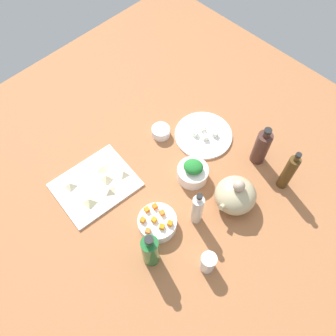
{
  "coord_description": "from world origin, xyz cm",
  "views": [
    {
      "loc": [
        51.03,
        51.35,
        131.73
      ],
      "look_at": [
        0.0,
        0.0,
        8.0
      ],
      "focal_mm": 37.51,
      "sensor_mm": 36.0,
      "label": 1
    }
  ],
  "objects_px": {
    "bottle_1": "(261,147)",
    "bowl_greens": "(193,173)",
    "bowl_small_side": "(161,132)",
    "plate_tofu": "(203,135)",
    "bottle_3": "(150,251)",
    "cutting_board": "(95,185)",
    "bottle_2": "(288,172)",
    "teapot": "(235,195)",
    "bottle_0": "(197,209)",
    "bowl_carrots": "(157,223)",
    "drinking_glass_0": "(208,262)"
  },
  "relations": [
    {
      "from": "plate_tofu",
      "to": "bottle_3",
      "type": "relative_size",
      "value": 1.21
    },
    {
      "from": "bottle_0",
      "to": "bottle_2",
      "type": "relative_size",
      "value": 0.89
    },
    {
      "from": "plate_tofu",
      "to": "teapot",
      "type": "relative_size",
      "value": 1.44
    },
    {
      "from": "bowl_greens",
      "to": "bowl_carrots",
      "type": "bearing_deg",
      "value": 11.76
    },
    {
      "from": "plate_tofu",
      "to": "drinking_glass_0",
      "type": "height_order",
      "value": "drinking_glass_0"
    },
    {
      "from": "bowl_greens",
      "to": "bowl_carrots",
      "type": "height_order",
      "value": "bowl_greens"
    },
    {
      "from": "bowl_greens",
      "to": "drinking_glass_0",
      "type": "relative_size",
      "value": 1.31
    },
    {
      "from": "bowl_carrots",
      "to": "teapot",
      "type": "relative_size",
      "value": 0.84
    },
    {
      "from": "bowl_greens",
      "to": "bottle_3",
      "type": "height_order",
      "value": "bottle_3"
    },
    {
      "from": "bowl_carrots",
      "to": "teapot",
      "type": "xyz_separation_m",
      "value": [
        -0.28,
        0.14,
        0.04
      ]
    },
    {
      "from": "bottle_3",
      "to": "bowl_small_side",
      "type": "bearing_deg",
      "value": -137.8
    },
    {
      "from": "bowl_small_side",
      "to": "teapot",
      "type": "distance_m",
      "value": 0.45
    },
    {
      "from": "bowl_small_side",
      "to": "drinking_glass_0",
      "type": "distance_m",
      "value": 0.62
    },
    {
      "from": "bottle_1",
      "to": "drinking_glass_0",
      "type": "xyz_separation_m",
      "value": [
        0.5,
        0.16,
        -0.04
      ]
    },
    {
      "from": "bowl_small_side",
      "to": "teapot",
      "type": "relative_size",
      "value": 0.45
    },
    {
      "from": "bowl_small_side",
      "to": "drinking_glass_0",
      "type": "relative_size",
      "value": 0.83
    },
    {
      "from": "cutting_board",
      "to": "bottle_2",
      "type": "distance_m",
      "value": 0.78
    },
    {
      "from": "bottle_0",
      "to": "bottle_1",
      "type": "distance_m",
      "value": 0.39
    },
    {
      "from": "bowl_small_side",
      "to": "bottle_3",
      "type": "bearing_deg",
      "value": 42.2
    },
    {
      "from": "plate_tofu",
      "to": "bottle_0",
      "type": "relative_size",
      "value": 1.26
    },
    {
      "from": "cutting_board",
      "to": "plate_tofu",
      "type": "distance_m",
      "value": 0.52
    },
    {
      "from": "bowl_carrots",
      "to": "bottle_3",
      "type": "xyz_separation_m",
      "value": [
        0.11,
        0.08,
        0.07
      ]
    },
    {
      "from": "bottle_3",
      "to": "drinking_glass_0",
      "type": "relative_size",
      "value": 2.16
    },
    {
      "from": "plate_tofu",
      "to": "drinking_glass_0",
      "type": "distance_m",
      "value": 0.59
    },
    {
      "from": "bowl_carrots",
      "to": "bottle_1",
      "type": "bearing_deg",
      "value": 170.9
    },
    {
      "from": "bowl_carrots",
      "to": "drinking_glass_0",
      "type": "xyz_separation_m",
      "value": [
        -0.02,
        0.24,
        0.02
      ]
    },
    {
      "from": "bowl_carrots",
      "to": "bottle_3",
      "type": "distance_m",
      "value": 0.15
    },
    {
      "from": "cutting_board",
      "to": "bowl_carrots",
      "type": "distance_m",
      "value": 0.31
    },
    {
      "from": "bottle_0",
      "to": "drinking_glass_0",
      "type": "xyz_separation_m",
      "value": [
        0.11,
        0.16,
        -0.04
      ]
    },
    {
      "from": "plate_tofu",
      "to": "bowl_carrots",
      "type": "height_order",
      "value": "bowl_carrots"
    },
    {
      "from": "bowl_greens",
      "to": "teapot",
      "type": "relative_size",
      "value": 0.72
    },
    {
      "from": "cutting_board",
      "to": "bottle_1",
      "type": "distance_m",
      "value": 0.7
    },
    {
      "from": "bottle_1",
      "to": "bowl_greens",
      "type": "bearing_deg",
      "value": -27.14
    },
    {
      "from": "plate_tofu",
      "to": "bottle_1",
      "type": "bearing_deg",
      "value": 106.82
    },
    {
      "from": "bowl_small_side",
      "to": "plate_tofu",
      "type": "bearing_deg",
      "value": 132.69
    },
    {
      "from": "cutting_board",
      "to": "bowl_greens",
      "type": "height_order",
      "value": "bowl_greens"
    },
    {
      "from": "teapot",
      "to": "bottle_1",
      "type": "bearing_deg",
      "value": -165.53
    },
    {
      "from": "bowl_greens",
      "to": "drinking_glass_0",
      "type": "xyz_separation_m",
      "value": [
        0.23,
        0.29,
        0.02
      ]
    },
    {
      "from": "bowl_carrots",
      "to": "drinking_glass_0",
      "type": "bearing_deg",
      "value": 94.23
    },
    {
      "from": "plate_tofu",
      "to": "bowl_carrots",
      "type": "relative_size",
      "value": 1.72
    },
    {
      "from": "cutting_board",
      "to": "bowl_small_side",
      "type": "xyz_separation_m",
      "value": [
        -0.37,
        0.0,
        0.02
      ]
    },
    {
      "from": "teapot",
      "to": "bottle_2",
      "type": "bearing_deg",
      "value": 156.53
    },
    {
      "from": "bottle_0",
      "to": "bottle_2",
      "type": "distance_m",
      "value": 0.39
    },
    {
      "from": "bottle_2",
      "to": "teapot",
      "type": "bearing_deg",
      "value": -23.47
    },
    {
      "from": "bottle_2",
      "to": "bottle_3",
      "type": "bearing_deg",
      "value": -14.62
    },
    {
      "from": "plate_tofu",
      "to": "bottle_2",
      "type": "relative_size",
      "value": 1.12
    },
    {
      "from": "bottle_0",
      "to": "drinking_glass_0",
      "type": "distance_m",
      "value": 0.19
    },
    {
      "from": "bowl_greens",
      "to": "bottle_2",
      "type": "bearing_deg",
      "value": 129.94
    },
    {
      "from": "teapot",
      "to": "bottle_0",
      "type": "bearing_deg",
      "value": -20.14
    },
    {
      "from": "bowl_small_side",
      "to": "bottle_3",
      "type": "xyz_separation_m",
      "value": [
        0.42,
        0.38,
        0.07
      ]
    }
  ]
}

